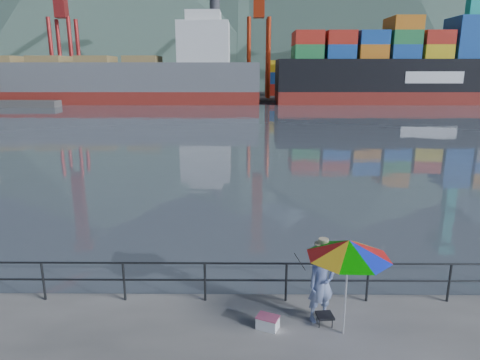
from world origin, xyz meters
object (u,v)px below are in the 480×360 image
Objects in this scene: beach_umbrella at (349,249)px; cooler_bag at (268,323)px; container_ship at (434,69)px; bulk_carrier at (120,79)px; fisherman at (321,283)px.

cooler_bag is (-1.64, 0.17, -1.85)m from beach_umbrella.
beach_umbrella is 79.10m from container_ship.
cooler_bag is 0.01× the size of bulk_carrier.
beach_umbrella is 5.10× the size of cooler_bag.
container_ship reaches higher than cooler_bag.
container_ship is at bearing 65.85° from beach_umbrella.
container_ship is (32.74, 71.55, 4.97)m from fisherman.
cooler_bag is 79.74m from container_ship.
container_ship is at bearing 88.57° from cooler_bag.
container_ship reaches higher than fisherman.
bulk_carrier reaches higher than cooler_bag.
beach_umbrella is 2.48m from cooler_bag.
bulk_carrier is at bearing 179.92° from container_ship.
bulk_carrier reaches higher than fisherman.
fisherman is 1.27m from beach_umbrella.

